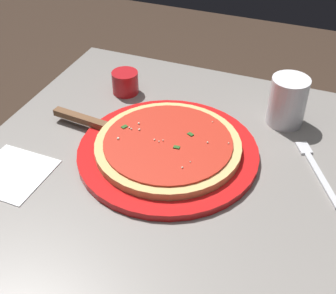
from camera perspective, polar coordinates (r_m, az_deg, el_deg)
restaurant_table at (r=0.97m, az=2.00°, el=-10.17°), size 0.85×0.81×0.73m
serving_plate at (r=0.90m, az=0.00°, el=-0.63°), size 0.36×0.36×0.01m
pizza at (r=0.89m, az=-0.00°, el=0.22°), size 0.29×0.29×0.02m
pizza_server at (r=0.96m, az=-8.92°, el=2.81°), size 0.22×0.08×0.01m
cup_tall_drink at (r=1.00m, az=14.70°, el=5.56°), size 0.08×0.08×0.11m
cup_small_sauce at (r=1.09m, az=-5.36°, el=8.03°), size 0.06×0.06×0.05m
napkin_folded_right at (r=0.91m, az=-18.87°, el=-3.14°), size 0.14×0.14×0.00m
fork at (r=0.91m, az=17.96°, el=-2.57°), size 0.11×0.17×0.00m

